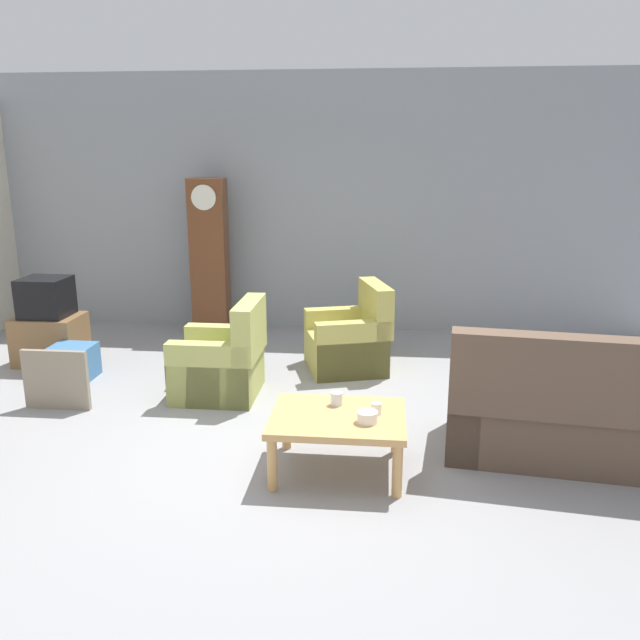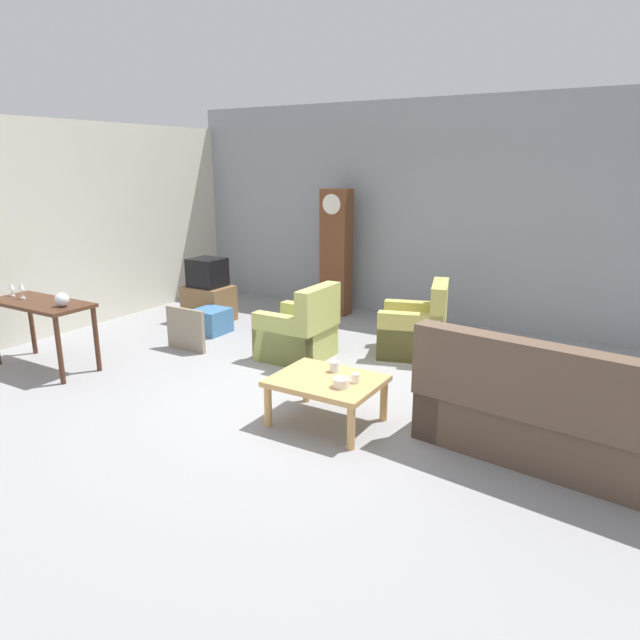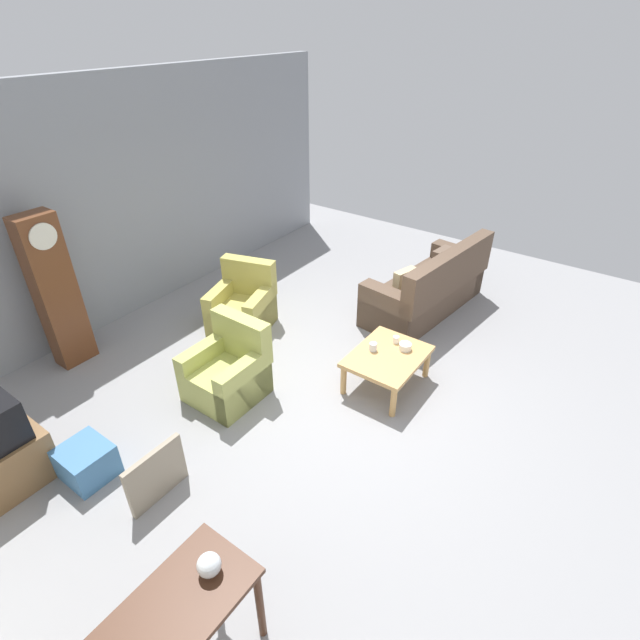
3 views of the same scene
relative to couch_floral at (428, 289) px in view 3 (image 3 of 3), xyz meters
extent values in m
plane|color=gray|center=(-2.35, 0.02, -0.35)|extent=(10.40, 10.40, 0.00)
cube|color=gray|center=(-2.35, 3.62, 1.25)|extent=(8.40, 0.16, 3.20)
cube|color=brown|center=(0.01, 0.07, -0.13)|extent=(2.19, 1.09, 0.44)
cube|color=brown|center=(-0.04, -0.29, 0.39)|extent=(2.11, 0.45, 0.60)
cube|color=brown|center=(0.93, -0.05, -0.01)|extent=(0.34, 0.86, 0.68)
cube|color=brown|center=(-0.91, 0.18, -0.01)|extent=(0.34, 0.86, 0.68)
cube|color=brown|center=(0.49, 0.06, 0.27)|extent=(0.37, 0.17, 0.36)
cube|color=#C6B284|center=(-0.46, 0.17, 0.27)|extent=(0.38, 0.21, 0.36)
cube|color=tan|center=(-3.12, 1.05, -0.15)|extent=(0.76, 0.76, 0.40)
cube|color=tan|center=(-2.80, 1.05, 0.31)|extent=(0.18, 0.76, 0.52)
cube|color=tan|center=(-3.12, 1.35, -0.05)|extent=(0.76, 0.16, 0.60)
cube|color=tan|center=(-3.12, 0.75, -0.05)|extent=(0.76, 0.16, 0.60)
cube|color=tan|center=(-1.95, 1.90, -0.15)|extent=(0.95, 0.95, 0.40)
cube|color=tan|center=(-1.65, 1.99, 0.31)|extent=(0.39, 0.78, 0.52)
cube|color=tan|center=(-2.04, 2.19, -0.05)|extent=(0.77, 0.37, 0.60)
cube|color=tan|center=(-1.87, 1.61, -0.05)|extent=(0.77, 0.37, 0.60)
cube|color=tan|center=(-1.87, -0.35, 0.06)|extent=(0.96, 0.76, 0.05)
cylinder|color=tan|center=(-2.29, -0.67, -0.16)|extent=(0.07, 0.07, 0.39)
cylinder|color=tan|center=(-1.44, -0.67, -0.16)|extent=(0.07, 0.07, 0.39)
cylinder|color=tan|center=(-2.29, -0.02, -0.16)|extent=(0.07, 0.07, 0.39)
cylinder|color=tan|center=(-1.44, -0.02, -0.16)|extent=(0.07, 0.07, 0.39)
cube|color=#472819|center=(-5.41, -0.75, 0.42)|extent=(1.30, 0.56, 0.04)
cylinder|color=#472819|center=(-4.80, -0.98, 0.03)|extent=(0.06, 0.06, 0.75)
cylinder|color=#472819|center=(-4.80, -0.51, 0.03)|extent=(0.06, 0.06, 0.75)
cube|color=brown|center=(-3.73, 3.14, 0.62)|extent=(0.44, 0.28, 1.94)
cylinder|color=silver|center=(-3.73, 2.98, 1.37)|extent=(0.30, 0.02, 0.30)
cube|color=brown|center=(-5.17, 1.79, -0.09)|extent=(0.68, 0.52, 0.53)
cube|color=gray|center=(-4.46, 0.56, -0.08)|extent=(0.60, 0.05, 0.55)
cube|color=teal|center=(-4.70, 1.31, -0.18)|extent=(0.43, 0.46, 0.34)
sphere|color=silver|center=(-4.98, -0.76, 0.52)|extent=(0.16, 0.16, 0.16)
cylinder|color=white|center=(-1.60, -0.31, 0.13)|extent=(0.08, 0.08, 0.08)
cylinder|color=silver|center=(-1.89, -0.16, 0.13)|extent=(0.09, 0.09, 0.10)
cylinder|color=white|center=(-1.66, -0.46, 0.13)|extent=(0.15, 0.15, 0.08)
camera|label=1|loc=(-1.56, -4.60, 1.92)|focal=36.13mm
camera|label=2|loc=(0.54, -4.50, 1.96)|focal=31.93mm
camera|label=3|loc=(-5.96, -2.31, 3.41)|focal=27.07mm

